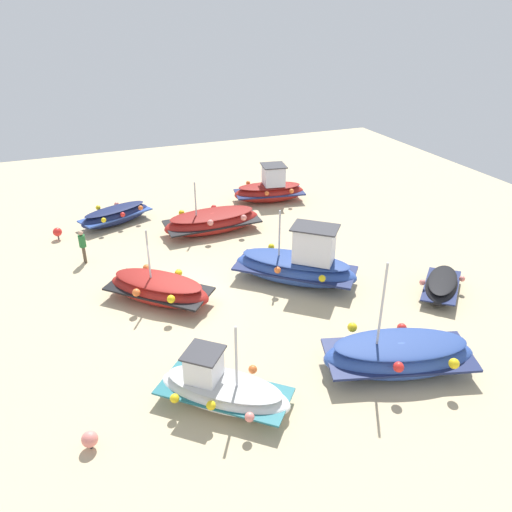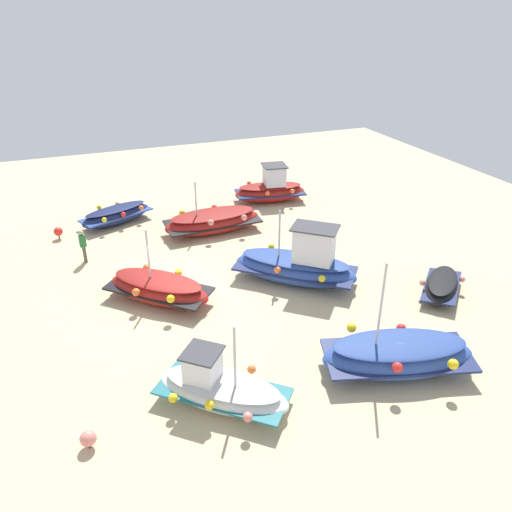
% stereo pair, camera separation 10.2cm
% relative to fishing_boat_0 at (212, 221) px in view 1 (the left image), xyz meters
% --- Properties ---
extents(ground_plane, '(48.94, 48.94, 0.00)m').
position_rel_fishing_boat_0_xyz_m(ground_plane, '(-5.89, 3.19, -0.61)').
color(ground_plane, '#C6B289').
extents(fishing_boat_0, '(2.44, 5.32, 2.99)m').
position_rel_fishing_boat_0_xyz_m(fishing_boat_0, '(0.00, 0.00, 0.00)').
color(fishing_boat_0, maroon).
rests_on(fishing_boat_0, ground_plane).
extents(fishing_boat_1, '(3.32, 5.42, 4.21)m').
position_rel_fishing_boat_0_xyz_m(fishing_boat_1, '(-13.18, -2.36, 0.03)').
color(fishing_boat_1, '#2D4C9E').
rests_on(fishing_boat_1, ground_plane).
extents(fishing_boat_2, '(4.39, 4.46, 3.19)m').
position_rel_fishing_boat_0_xyz_m(fishing_boat_2, '(-5.87, 4.13, -0.03)').
color(fishing_boat_2, maroon).
rests_on(fishing_boat_2, ground_plane).
extents(fishing_boat_3, '(2.88, 4.30, 1.05)m').
position_rel_fishing_boat_0_xyz_m(fishing_boat_3, '(3.06, 4.67, -0.09)').
color(fishing_boat_3, navy).
rests_on(fishing_boat_3, ground_plane).
extents(fishing_boat_4, '(3.16, 3.20, 0.84)m').
position_rel_fishing_boat_0_xyz_m(fishing_boat_4, '(-9.73, -7.06, -0.20)').
color(fishing_boat_4, black).
rests_on(fishing_boat_4, ground_plane).
extents(fishing_boat_5, '(2.57, 4.60, 2.31)m').
position_rel_fishing_boat_0_xyz_m(fishing_boat_5, '(3.15, -4.70, 0.16)').
color(fishing_boat_5, maroon).
rests_on(fishing_boat_5, ground_plane).
extents(fishing_boat_6, '(5.04, 5.40, 3.28)m').
position_rel_fishing_boat_0_xyz_m(fishing_boat_6, '(-6.53, -1.88, 0.25)').
color(fishing_boat_6, '#2D4C9E').
rests_on(fishing_boat_6, ground_plane).
extents(fishing_boat_7, '(4.07, 4.31, 2.96)m').
position_rel_fishing_boat_0_xyz_m(fishing_boat_7, '(-12.40, 3.57, -0.08)').
color(fishing_boat_7, white).
rests_on(fishing_boat_7, ground_plane).
extents(person_walking, '(0.32, 0.32, 1.63)m').
position_rel_fishing_boat_0_xyz_m(person_walking, '(-1.12, 6.70, 0.33)').
color(person_walking, brown).
rests_on(person_walking, ground_plane).
extents(mooring_buoy_0, '(0.46, 0.46, 0.57)m').
position_rel_fishing_boat_0_xyz_m(mooring_buoy_0, '(-12.79, 7.52, -0.27)').
color(mooring_buoy_0, '#3F3F42').
rests_on(mooring_buoy_0, ground_plane).
extents(mooring_buoy_1, '(0.46, 0.46, 0.65)m').
position_rel_fishing_boat_0_xyz_m(mooring_buoy_1, '(2.07, 7.78, -0.19)').
color(mooring_buoy_1, '#3F3F42').
rests_on(mooring_buoy_1, ground_plane).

